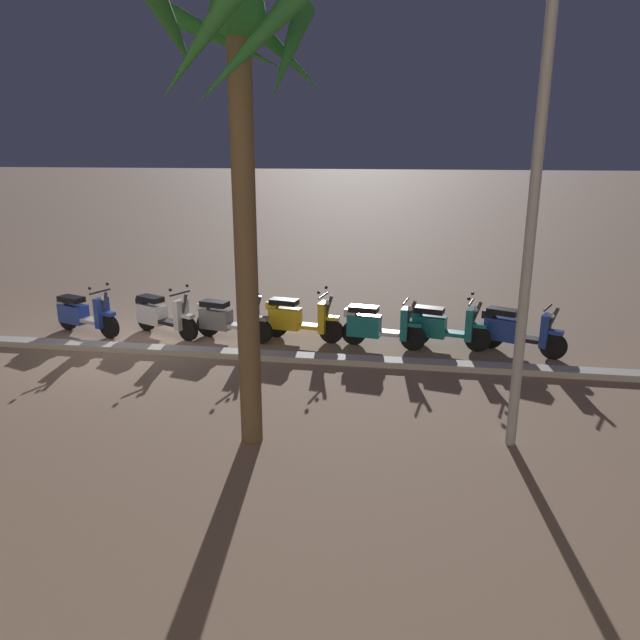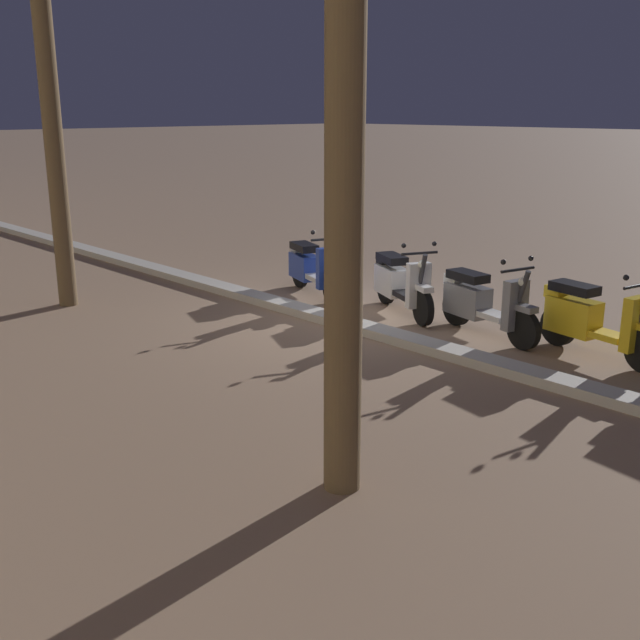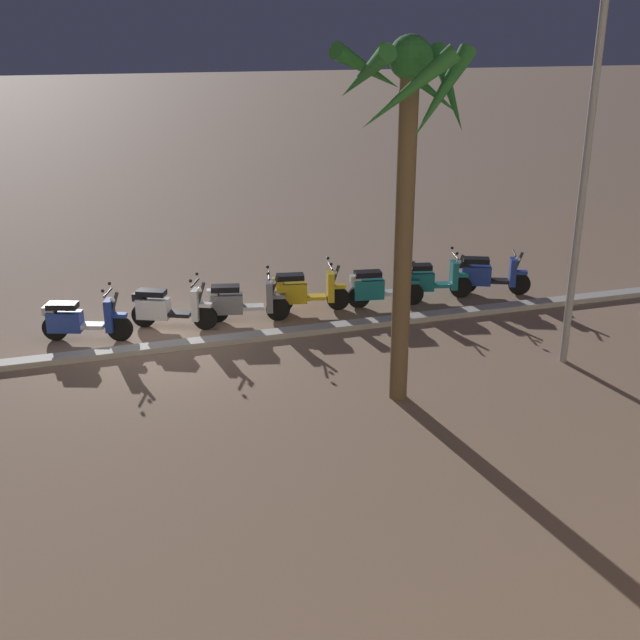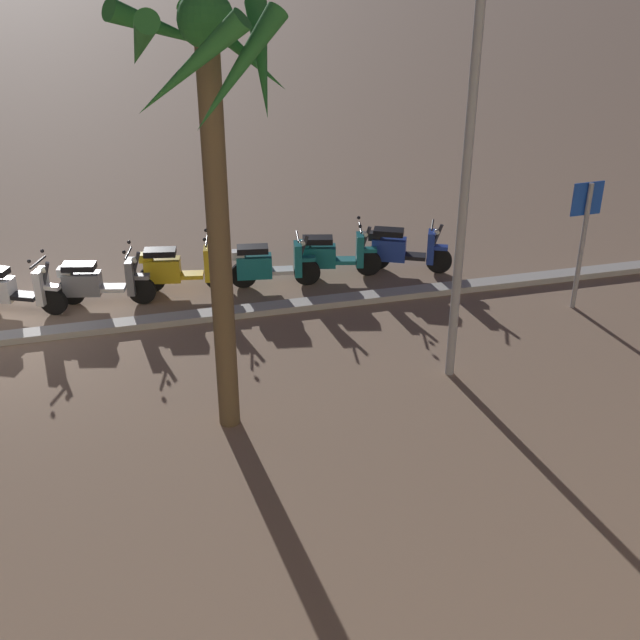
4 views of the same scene
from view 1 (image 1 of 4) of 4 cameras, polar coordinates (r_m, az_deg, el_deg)
name	(u,v)px [view 1 (image 1 of 4)]	position (r m, az deg, el deg)	size (l,w,h in m)	color
ground_plane	(137,344)	(13.38, -16.88, -2.21)	(200.00, 200.00, 0.00)	#93755B
curb_strip	(127,348)	(13.00, -17.70, -2.53)	(60.00, 0.36, 0.12)	#BCB7AD
scooter_blue_mid_rear	(515,330)	(12.83, 17.91, -0.91)	(1.65, 0.89, 1.04)	black
scooter_teal_lead_nearest	(442,326)	(12.77, 11.41, -0.57)	(1.72, 0.70, 1.17)	black
scooter_teal_gap_after_mid	(377,326)	(12.59, 5.36, -0.53)	(1.77, 0.61, 1.04)	black
scooter_yellow_mid_front	(297,318)	(13.03, -2.21, 0.15)	(1.79, 0.65, 1.17)	black
scooter_grey_tail_end	(228,319)	(13.20, -8.70, 0.09)	(1.81, 0.72, 1.17)	black
scooter_white_second_in_line	(161,315)	(13.83, -14.74, 0.49)	(1.72, 0.95, 1.17)	black
scooter_blue_far_back	(83,314)	(14.48, -21.48, 0.55)	(1.77, 0.84, 1.17)	black
palm_tree_mid_walkway	(240,107)	(7.90, -7.56, 19.26)	(2.29, 2.25, 5.90)	brown
street_lamp	(543,104)	(8.19, 20.28, 18.59)	(0.36, 0.36, 7.55)	#939399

